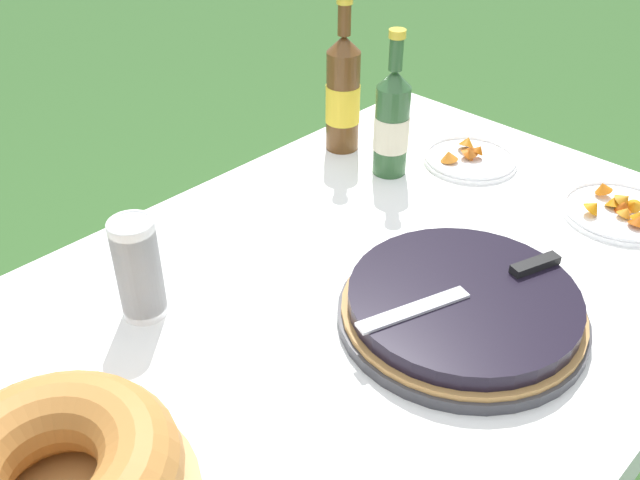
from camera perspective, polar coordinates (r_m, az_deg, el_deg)
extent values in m
cube|color=#A87A47|center=(1.11, -4.18, -10.10)|extent=(1.87, 0.95, 0.03)
cylinder|color=#A87A47|center=(2.05, 6.43, 1.46)|extent=(0.06, 0.06, 0.64)
cube|color=white|center=(1.09, -4.22, -9.35)|extent=(1.88, 0.96, 0.00)
cube|color=white|center=(1.44, -17.07, -1.27)|extent=(1.88, 0.01, 0.10)
cube|color=white|center=(1.76, 18.99, 5.35)|extent=(0.00, 0.96, 0.10)
cylinder|color=#38383D|center=(1.16, 11.23, -6.00)|extent=(0.40, 0.40, 0.02)
cylinder|color=#B78447|center=(1.15, 11.32, -5.43)|extent=(0.38, 0.38, 0.01)
cylinder|color=black|center=(1.14, 11.42, -4.70)|extent=(0.36, 0.36, 0.03)
cube|color=silver|center=(1.08, 7.50, -5.55)|extent=(0.19, 0.09, 0.00)
cube|color=black|center=(1.21, 16.84, -1.88)|extent=(0.09, 0.05, 0.01)
torus|color=#AD7033|center=(0.93, -20.58, -17.35)|extent=(0.31, 0.31, 0.10)
cylinder|color=white|center=(1.17, -14.06, -3.83)|extent=(0.07, 0.07, 0.09)
cylinder|color=white|center=(1.16, -14.14, -3.32)|extent=(0.07, 0.07, 0.09)
cylinder|color=white|center=(1.15, -14.23, -2.81)|extent=(0.07, 0.07, 0.09)
cylinder|color=white|center=(1.15, -14.33, -2.30)|extent=(0.07, 0.07, 0.09)
cylinder|color=white|center=(1.14, -14.42, -1.78)|extent=(0.07, 0.07, 0.09)
cylinder|color=white|center=(1.13, -14.51, -1.25)|extent=(0.07, 0.07, 0.09)
cylinder|color=white|center=(1.12, -14.61, -0.71)|extent=(0.07, 0.07, 0.09)
torus|color=white|center=(1.10, -14.96, 1.31)|extent=(0.07, 0.07, 0.01)
cylinder|color=#2D562D|center=(1.51, 5.73, 8.68)|extent=(0.07, 0.07, 0.19)
cylinder|color=beige|center=(1.51, 5.72, 8.55)|extent=(0.07, 0.07, 0.07)
cone|color=#2D562D|center=(1.46, 5.99, 12.72)|extent=(0.07, 0.07, 0.04)
cylinder|color=#2D562D|center=(1.45, 6.11, 14.57)|extent=(0.03, 0.03, 0.06)
cylinder|color=gold|center=(1.43, 6.21, 16.09)|extent=(0.03, 0.03, 0.02)
cylinder|color=brown|center=(1.60, 1.84, 11.02)|extent=(0.07, 0.07, 0.23)
cylinder|color=yellow|center=(1.60, 1.83, 10.87)|extent=(0.08, 0.08, 0.09)
cone|color=brown|center=(1.55, 1.93, 15.44)|extent=(0.07, 0.07, 0.04)
cylinder|color=brown|center=(1.54, 1.97, 17.22)|extent=(0.03, 0.03, 0.07)
cylinder|color=gold|center=(1.52, 2.00, 18.67)|extent=(0.03, 0.03, 0.02)
cylinder|color=white|center=(1.51, 22.85, 1.98)|extent=(0.22, 0.22, 0.01)
torus|color=white|center=(1.51, 22.92, 2.24)|extent=(0.22, 0.22, 0.01)
cone|color=#BC6C0A|center=(1.51, 22.48, 2.89)|extent=(0.05, 0.05, 0.03)
cone|color=#C55713|center=(1.51, 23.14, 2.32)|extent=(0.04, 0.04, 0.02)
cone|color=#AC490C|center=(1.47, 24.16, 1.47)|extent=(0.04, 0.04, 0.03)
cone|color=orange|center=(1.47, 21.06, 2.54)|extent=(0.04, 0.05, 0.04)
cone|color=orange|center=(1.51, 23.84, 2.64)|extent=(0.04, 0.04, 0.03)
cone|color=orange|center=(1.49, 23.27, 2.10)|extent=(0.04, 0.04, 0.03)
cone|color=orange|center=(1.47, 24.17, 1.82)|extent=(0.03, 0.04, 0.02)
cone|color=#AE4B10|center=(1.50, 23.16, 2.58)|extent=(0.03, 0.04, 0.02)
cone|color=#D06812|center=(1.54, 21.71, 3.95)|extent=(0.05, 0.05, 0.03)
cone|color=#C94C0D|center=(1.51, 22.90, 2.45)|extent=(0.03, 0.03, 0.02)
cone|color=#C07615|center=(1.51, 23.20, 3.04)|extent=(0.04, 0.04, 0.04)
cylinder|color=white|center=(1.62, 11.89, 6.26)|extent=(0.21, 0.21, 0.01)
torus|color=white|center=(1.61, 11.92, 6.51)|extent=(0.20, 0.20, 0.01)
cone|color=#A85D0D|center=(1.64, 11.70, 7.70)|extent=(0.05, 0.05, 0.04)
cone|color=orange|center=(1.58, 10.27, 6.66)|extent=(0.04, 0.05, 0.03)
cone|color=#CD631C|center=(1.60, 12.00, 7.12)|extent=(0.04, 0.04, 0.03)
cone|color=#AD5518|center=(1.60, 11.96, 6.89)|extent=(0.03, 0.03, 0.03)
cone|color=#C95B14|center=(1.61, 11.93, 6.88)|extent=(0.05, 0.05, 0.04)
cone|color=#AE4C09|center=(1.61, 12.61, 7.11)|extent=(0.04, 0.04, 0.03)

